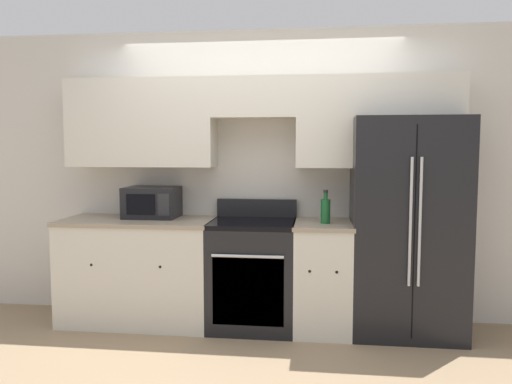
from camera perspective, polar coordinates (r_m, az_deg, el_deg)
The scene contains 8 objects.
ground_plane at distance 4.20m, azimuth -0.54°, elevation -16.52°, with size 12.00×12.00×0.00m, color #937A5B.
wall_back at distance 4.49m, azimuth 0.45°, elevation 4.29°, with size 8.00×0.39×2.60m.
lower_cabinets_left at distance 4.59m, azimuth -13.24°, elevation -8.71°, with size 1.34×0.64×0.92m.
lower_cabinets_right at distance 4.32m, azimuth 7.62°, elevation -9.50°, with size 0.49×0.64×0.92m.
oven_range at distance 4.35m, azimuth -0.37°, elevation -9.29°, with size 0.72×0.65×1.08m.
refrigerator at distance 4.33m, azimuth 16.82°, elevation -3.79°, with size 0.90×0.71×1.79m.
microwave at distance 4.56m, azimuth -11.80°, elevation -1.16°, with size 0.46×0.36×0.27m.
bottle at distance 4.16m, azimuth 7.94°, elevation -2.07°, with size 0.08×0.08×0.28m.
Camera 1 is at (0.51, -3.87, 1.55)m, focal length 35.00 mm.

